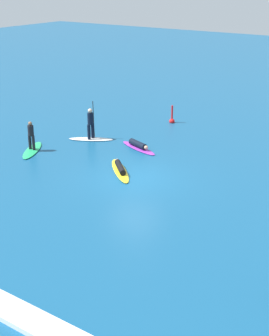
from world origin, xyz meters
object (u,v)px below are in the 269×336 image
Objects in this scene: surfer_on_green_board at (32,144)px; surfer_on_white_board at (91,130)px; surfer_on_yellow_board at (120,169)px; marker_buoy at (172,120)px; surfer_on_purple_board at (138,146)px.

surfer_on_white_board reaches higher than surfer_on_green_board.
surfer_on_green_board is 5.87m from surfer_on_yellow_board.
surfer_on_white_board is (-4.41, 3.10, 0.45)m from surfer_on_yellow_board.
surfer_on_white_board is 2.08× the size of marker_buoy.
surfer_on_purple_board is at bearing -27.51° from surfer_on_yellow_board.
marker_buoy is at bearing -32.60° from surfer_on_yellow_board.
surfer_on_green_board reaches higher than marker_buoy.
surfer_on_purple_board is at bearing -25.56° from surfer_on_white_board.
marker_buoy is at bearing 120.67° from surfer_on_purple_board.
surfer_on_white_board is (-3.23, -0.28, 0.43)m from surfer_on_purple_board.
surfer_on_yellow_board is 5.41m from surfer_on_white_board.
surfer_on_white_board reaches higher than surfer_on_yellow_board.
surfer_on_green_board is 5.97m from surfer_on_purple_board.
surfer_on_green_board is 1.02× the size of surfer_on_yellow_board.
surfer_on_purple_board is (4.68, 3.70, -0.23)m from surfer_on_green_board.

